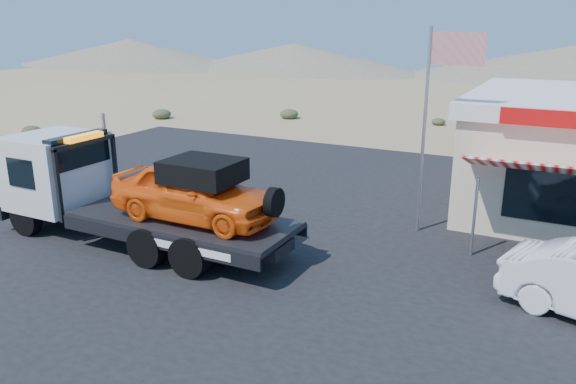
# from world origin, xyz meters

# --- Properties ---
(ground) EXTENTS (120.00, 120.00, 0.00)m
(ground) POSITION_xyz_m (0.00, 0.00, 0.00)
(ground) COLOR #957A55
(ground) RESTS_ON ground
(asphalt_lot) EXTENTS (32.00, 24.00, 0.02)m
(asphalt_lot) POSITION_xyz_m (2.00, 3.00, 0.01)
(asphalt_lot) COLOR black
(asphalt_lot) RESTS_ON ground
(tow_truck) EXTENTS (9.00, 2.67, 3.01)m
(tow_truck) POSITION_xyz_m (-2.21, -0.15, 1.62)
(tow_truck) COLOR black
(tow_truck) RESTS_ON asphalt_lot
(flagpole) EXTENTS (1.55, 0.10, 6.00)m
(flagpole) POSITION_xyz_m (4.93, 4.50, 3.76)
(flagpole) COLOR #99999E
(flagpole) RESTS_ON asphalt_lot
(desert_scrub) EXTENTS (22.02, 32.63, 0.67)m
(desert_scrub) POSITION_xyz_m (-14.24, 9.00, 0.30)
(desert_scrub) COLOR #303B1F
(desert_scrub) RESTS_ON ground
(distant_hills) EXTENTS (126.00, 48.00, 4.20)m
(distant_hills) POSITION_xyz_m (-9.77, 55.14, 1.89)
(distant_hills) COLOR #726B59
(distant_hills) RESTS_ON ground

